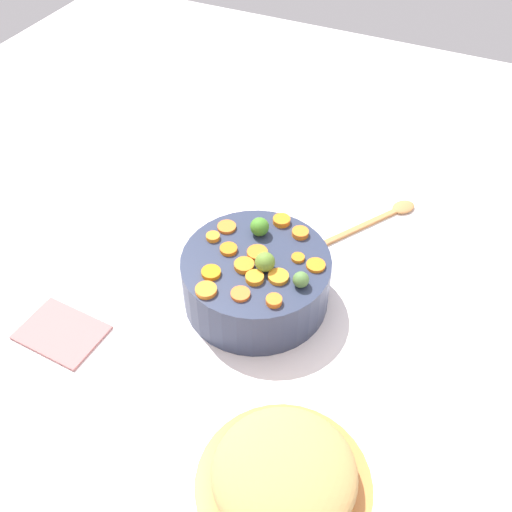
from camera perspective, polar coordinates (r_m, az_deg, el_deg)
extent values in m
cube|color=white|center=(1.18, -0.80, -3.65)|extent=(2.40, 2.40, 0.02)
cylinder|color=#2C354D|center=(1.12, 0.00, -2.28)|extent=(0.28, 0.28, 0.11)
cylinder|color=#D1803E|center=(0.87, 2.50, -22.93)|extent=(0.23, 0.23, 0.15)
ellipsoid|color=tan|center=(0.78, 2.75, -20.11)|extent=(0.18, 0.18, 0.06)
cylinder|color=orange|center=(1.05, 2.16, -2.01)|extent=(0.04, 0.04, 0.01)
cylinder|color=orange|center=(1.03, -4.82, -3.29)|extent=(0.05, 0.05, 0.01)
cylinder|color=orange|center=(1.02, -1.51, -3.67)|extent=(0.04, 0.04, 0.01)
cylinder|color=orange|center=(1.13, 4.28, 2.23)|extent=(0.03, 0.03, 0.01)
cylinder|color=orange|center=(1.10, -2.66, 0.67)|extent=(0.05, 0.05, 0.01)
cylinder|color=orange|center=(1.16, 2.48, 3.43)|extent=(0.04, 0.04, 0.01)
cylinder|color=orange|center=(1.13, -4.17, 1.85)|extent=(0.04, 0.04, 0.01)
cylinder|color=orange|center=(1.05, -0.13, -2.11)|extent=(0.05, 0.05, 0.01)
cylinder|color=orange|center=(1.01, 1.74, -4.31)|extent=(0.04, 0.04, 0.01)
cylinder|color=orange|center=(1.06, -4.34, -1.59)|extent=(0.05, 0.05, 0.01)
cylinder|color=orange|center=(1.09, 4.06, -0.17)|extent=(0.03, 0.03, 0.01)
cylinder|color=orange|center=(1.09, 0.19, 0.33)|extent=(0.04, 0.04, 0.01)
cylinder|color=orange|center=(1.08, 5.77, -0.89)|extent=(0.05, 0.05, 0.01)
cylinder|color=orange|center=(1.15, -2.83, 2.81)|extent=(0.04, 0.04, 0.01)
cylinder|color=orange|center=(1.07, -1.14, -0.91)|extent=(0.05, 0.05, 0.01)
sphere|color=#438526|center=(1.12, 0.38, 2.82)|extent=(0.04, 0.04, 0.04)
sphere|color=olive|center=(1.06, 0.86, -0.58)|extent=(0.04, 0.04, 0.04)
sphere|color=#537C3C|center=(1.03, 4.34, -2.28)|extent=(0.03, 0.03, 0.03)
cube|color=#B97D46|center=(1.31, 9.53, 2.53)|extent=(0.14, 0.21, 0.01)
ellipsoid|color=#B97D46|center=(1.39, 13.98, 4.60)|extent=(0.06, 0.07, 0.01)
cube|color=#AE6F6E|center=(1.16, -18.19, -7.00)|extent=(0.16, 0.12, 0.01)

